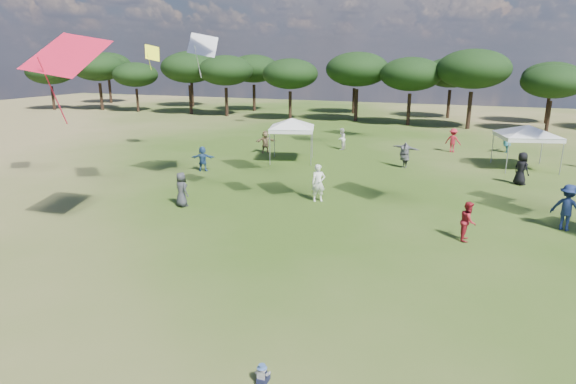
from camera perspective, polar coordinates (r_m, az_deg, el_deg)
name	(u,v)px	position (r m, az deg, el deg)	size (l,w,h in m)	color
tree_line	(465,71)	(53.63, 20.21, 13.31)	(108.78, 17.63, 7.77)	black
tent_left	(292,120)	(31.95, 0.47, 8.53)	(5.48, 5.48, 3.18)	gray
tent_right	(529,127)	(33.17, 26.62, 6.91)	(6.35, 6.35, 3.03)	gray
toddler	(262,375)	(10.87, -3.05, -20.83)	(0.31, 0.35, 0.47)	black
festival_crowd	(436,161)	(29.60, 17.13, 3.53)	(29.43, 21.48, 1.91)	maroon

